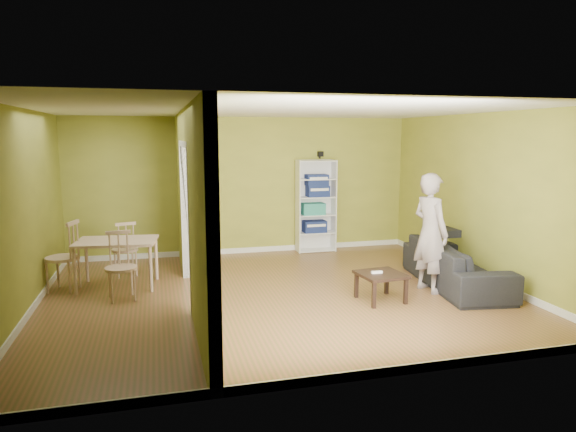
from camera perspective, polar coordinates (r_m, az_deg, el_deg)
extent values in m
plane|color=brown|center=(7.45, -1.12, -8.69)|extent=(6.50, 6.50, 0.00)
plane|color=white|center=(7.11, -1.18, 11.73)|extent=(6.50, 6.50, 0.00)
plane|color=#A2A437|center=(9.84, -4.86, 3.33)|extent=(6.50, 0.00, 6.50)
plane|color=#A2A437|center=(4.57, 6.88, -3.15)|extent=(6.50, 0.00, 6.50)
plane|color=#A2A437|center=(7.15, -27.38, 0.27)|extent=(0.00, 5.50, 5.50)
plane|color=#A2A437|center=(8.52, 20.66, 1.92)|extent=(0.00, 5.50, 5.50)
cube|color=black|center=(10.10, 3.62, 6.89)|extent=(0.10, 0.10, 0.10)
imported|color=black|center=(8.15, 18.16, -4.46)|extent=(2.36, 1.26, 0.86)
imported|color=slate|center=(7.66, 15.58, -0.69)|extent=(0.84, 0.72, 2.03)
cube|color=white|center=(9.92, 1.09, 1.05)|extent=(0.02, 0.33, 1.79)
cube|color=white|center=(10.14, 5.09, 1.19)|extent=(0.02, 0.33, 1.79)
cube|color=white|center=(10.17, 2.85, 1.23)|extent=(0.75, 0.02, 1.79)
cube|color=white|center=(10.18, 3.07, -3.77)|extent=(0.71, 0.33, 0.02)
cube|color=white|center=(10.11, 3.09, -1.84)|extent=(0.71, 0.33, 0.02)
cube|color=white|center=(10.05, 3.11, 0.13)|extent=(0.71, 0.33, 0.02)
cube|color=white|center=(10.00, 3.12, 2.11)|extent=(0.71, 0.33, 0.02)
cube|color=white|center=(9.96, 3.14, 4.11)|extent=(0.71, 0.33, 0.02)
cube|color=white|center=(9.94, 3.16, 6.13)|extent=(0.71, 0.33, 0.02)
cube|color=navy|center=(10.07, 2.94, -1.16)|extent=(0.44, 0.29, 0.23)
cube|color=#17584E|center=(10.01, 2.78, 0.81)|extent=(0.44, 0.29, 0.23)
cube|color=navy|center=(10.00, 3.30, 2.79)|extent=(0.42, 0.28, 0.22)
cube|color=navy|center=(9.97, 3.20, 4.01)|extent=(0.42, 0.27, 0.21)
cube|color=black|center=(7.18, 10.30, -6.42)|extent=(0.59, 0.59, 0.04)
cube|color=black|center=(6.92, 9.25, -8.65)|extent=(0.05, 0.05, 0.35)
cube|color=black|center=(7.13, 12.88, -8.25)|extent=(0.05, 0.05, 0.35)
cube|color=black|center=(7.35, 7.71, -7.57)|extent=(0.05, 0.05, 0.35)
cube|color=black|center=(7.54, 11.17, -7.23)|extent=(0.05, 0.05, 0.35)
cube|color=white|center=(7.15, 9.84, -6.17)|extent=(0.15, 0.04, 0.03)
cube|color=tan|center=(8.05, -18.53, -2.69)|extent=(1.15, 0.76, 0.04)
cylinder|color=tan|center=(7.86, -22.41, -5.86)|extent=(0.05, 0.05, 0.68)
cylinder|color=tan|center=(7.78, -14.68, -5.62)|extent=(0.05, 0.05, 0.68)
cylinder|color=tan|center=(8.50, -21.81, -4.74)|extent=(0.05, 0.05, 0.68)
cylinder|color=tan|center=(8.43, -14.69, -4.50)|extent=(0.05, 0.05, 0.68)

